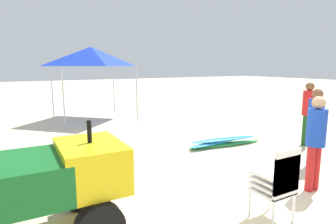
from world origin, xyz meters
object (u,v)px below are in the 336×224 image
Objects in this scene: surfboard_pile at (223,142)px; stacked_plastic_chairs at (279,180)px; utility_cart at (24,185)px; lifeguard_near_right at (308,109)px; popup_canopy at (91,57)px; lifeguard_near_left at (316,137)px; lifeguard_far_right at (315,122)px.

stacked_plastic_chairs is at bearing -119.54° from surfboard_pile.
utility_cart reaches higher than stacked_plastic_chairs.
stacked_plastic_chairs is at bearing -150.01° from lifeguard_near_right.
popup_canopy reaches higher than lifeguard_near_right.
lifeguard_near_right is (7.06, 1.08, 0.23)m from utility_cart.
popup_canopy is (-2.06, 5.73, 2.44)m from surfboard_pile.
lifeguard_near_right reaches higher than lifeguard_near_left.
lifeguard_far_right reaches higher than stacked_plastic_chairs.
utility_cart is 1.52× the size of lifeguard_near_left.
lifeguard_near_right is 0.60× the size of popup_canopy.
lifeguard_near_right reaches higher than stacked_plastic_chairs.
lifeguard_far_right is (1.13, 0.75, 0.02)m from lifeguard_near_left.
lifeguard_near_right is at bearing 8.73° from utility_cart.
lifeguard_far_right is at bearing -141.41° from lifeguard_near_right.
surfboard_pile is 1.39× the size of lifeguard_near_left.
stacked_plastic_chairs is at bearing -21.49° from utility_cart.
stacked_plastic_chairs reaches higher than surfboard_pile.
lifeguard_far_right is at bearing -0.40° from utility_cart.
lifeguard_far_right is 0.59× the size of popup_canopy.
popup_canopy is (2.93, 7.88, 1.77)m from utility_cart.
lifeguard_near_right reaches higher than utility_cart.
lifeguard_near_left reaches higher than stacked_plastic_chairs.
lifeguard_near_right reaches higher than lifeguard_far_right.
lifeguard_near_left is at bearing -99.06° from surfboard_pile.
utility_cart is 8.59m from popup_canopy.
stacked_plastic_chairs is 0.47× the size of surfboard_pile.
lifeguard_near_right is 1.02× the size of lifeguard_far_right.
surfboard_pile is 1.34× the size of lifeguard_near_right.
surfboard_pile is 6.56m from popup_canopy.
popup_canopy is at bearing 121.29° from lifeguard_near_right.
lifeguard_near_left is (4.52, -0.79, 0.19)m from utility_cart.
utility_cart is at bearing 158.51° from stacked_plastic_chairs.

